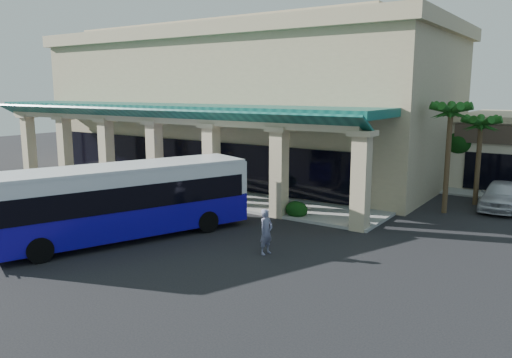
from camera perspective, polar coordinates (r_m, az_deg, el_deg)
The scene contains 10 objects.
ground at distance 23.19m, azimuth -7.39°, elevation -6.45°, with size 110.00×110.00×0.00m, color black.
main_building at distance 39.78m, azimuth -0.90°, elevation 8.87°, with size 30.80×14.80×11.35m, color tan, non-canonical shape.
arcade at distance 32.87m, azimuth -10.14°, elevation 3.48°, with size 30.00×6.20×5.70m, color #0B4740, non-canonical shape.
palm_0 at distance 28.48m, azimuth 21.10°, elevation 2.85°, with size 2.40×2.40×6.60m, color #134512, non-canonical shape.
palm_1 at distance 31.26m, azimuth 24.10°, elevation 2.50°, with size 2.40×2.40×5.80m, color #134512, non-canonical shape.
palm_2 at distance 44.00m, azimuth -24.17°, elevation 4.75°, with size 2.40×2.40×6.20m, color #134512, non-canonical shape.
broadleaf_tree at distance 36.56m, azimuth 22.37°, elevation 2.84°, with size 2.60×2.60×4.81m, color black, non-canonical shape.
transit_bus at distance 22.96m, azimuth -14.75°, elevation -2.60°, with size 2.77×11.88×3.32m, color #140AA2, non-canonical shape.
pedestrian at distance 20.32m, azimuth 1.17°, elevation -6.04°, with size 0.68×0.45×1.86m, color slate.
car_silver at distance 30.92m, azimuth 26.22°, elevation -1.68°, with size 1.90×4.73×1.61m, color silver.
Camera 1 is at (14.80, -16.58, 6.63)m, focal length 35.00 mm.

